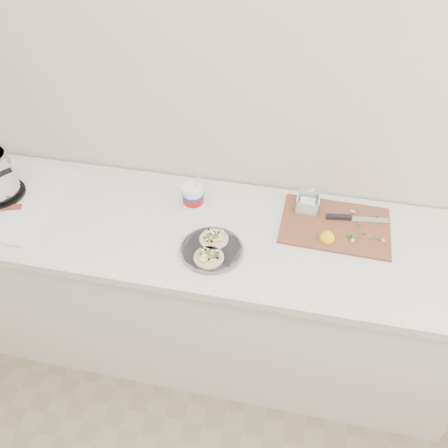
% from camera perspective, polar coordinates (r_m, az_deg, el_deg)
% --- Properties ---
extents(counter, '(2.44, 0.66, 0.90)m').
position_cam_1_polar(counter, '(2.17, -2.81, -8.71)').
color(counter, silver).
rests_on(counter, ground).
extents(taco_plate, '(0.25, 0.25, 0.04)m').
position_cam_1_polar(taco_plate, '(1.72, -1.66, -3.15)').
color(taco_plate, '#5D5D64').
rests_on(taco_plate, counter).
extents(tub, '(0.09, 0.09, 0.21)m').
position_cam_1_polar(tub, '(1.88, -4.00, 3.83)').
color(tub, white).
rests_on(tub, counter).
extents(cutboard, '(0.45, 0.32, 0.07)m').
position_cam_1_polar(cutboard, '(1.88, 14.16, 0.34)').
color(cutboard, brown).
rests_on(cutboard, counter).
extents(bacon_plate, '(0.24, 0.24, 0.02)m').
position_cam_1_polar(bacon_plate, '(2.12, -26.78, 1.67)').
color(bacon_plate, '#CEC78A').
rests_on(bacon_plate, counter).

